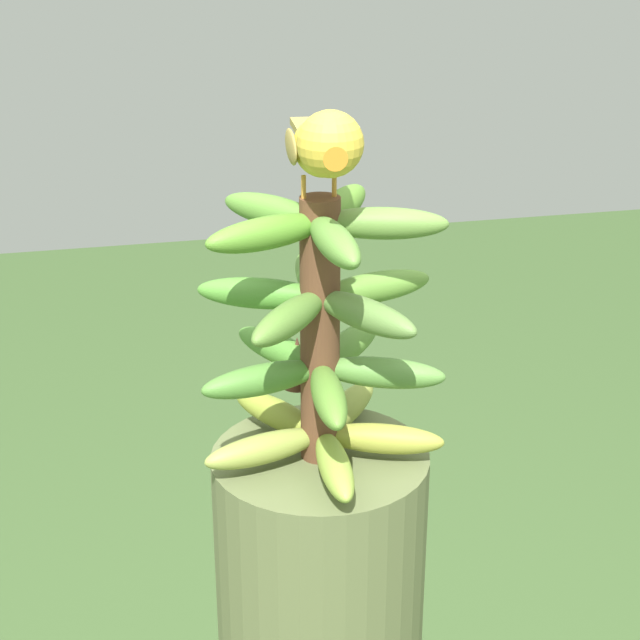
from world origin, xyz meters
TOP-DOWN VIEW (x-y plane):
  - banana_bunch at (-0.00, -0.00)m, footprint 0.28×0.28m
  - perched_bird at (0.02, -0.00)m, footprint 0.22×0.07m

SIDE VIEW (x-z plane):
  - banana_bunch at x=0.00m, z-range 1.06..1.36m
  - perched_bird at x=0.02m, z-range 1.37..1.47m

